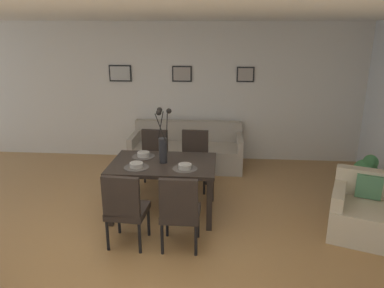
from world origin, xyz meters
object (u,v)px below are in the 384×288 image
dining_chair_near_right (153,156)px  armchair (366,212)px  potted_plant (365,173)px  bowl_near_right (143,154)px  centerpiece_vase (163,142)px  sofa (187,152)px  dining_table (163,169)px  dining_chair_near_left (125,207)px  dining_chair_far_left (180,209)px  dining_chair_far_right (194,157)px  framed_picture_center (182,74)px  framed_picture_left (120,73)px  bowl_near_left (136,165)px  bowl_far_left (185,166)px  framed_picture_right (245,74)px

dining_chair_near_right → armchair: size_ratio=0.90×
potted_plant → bowl_near_right: bearing=-170.0°
centerpiece_vase → sofa: bearing=85.9°
dining_table → sofa: 1.89m
dining_chair_near_left → bowl_near_right: size_ratio=5.41×
dining_chair_far_left → bowl_near_right: size_ratio=5.41×
dining_chair_far_right → framed_picture_center: size_ratio=2.48×
dining_chair_near_left → framed_picture_left: bearing=105.4°
dining_table → potted_plant: dining_table is taller
bowl_near_left → dining_chair_near_left: bearing=-89.0°
centerpiece_vase → armchair: centerpiece_vase is taller
potted_plant → dining_chair_near_right: bearing=178.3°
framed_picture_left → framed_picture_center: 1.18m
bowl_near_right → sofa: bearing=74.6°
bowl_near_right → bowl_far_left: (0.63, -0.43, 0.00)m
bowl_near_left → bowl_near_right: bearing=90.0°
framed_picture_left → potted_plant: 4.60m
bowl_near_right → framed_picture_right: (1.50, 2.12, 0.88)m
centerpiece_vase → bowl_near_left: bearing=-145.8°
framed_picture_right → dining_chair_far_left: bearing=-105.0°
bowl_far_left → framed_picture_center: size_ratio=0.46×
dining_chair_near_right → framed_picture_center: size_ratio=2.48×
dining_chair_far_left → bowl_near_right: (-0.64, 1.09, 0.27)m
dining_chair_near_left → bowl_far_left: bearing=46.5°
armchair → dining_chair_near_left: bearing=-169.5°
dining_chair_far_right → bowl_near_right: 1.00m
dining_chair_far_right → bowl_near_right: bearing=-133.6°
bowl_near_left → sofa: bowl_near_left is taller
sofa → potted_plant: bearing=-20.7°
dining_table → bowl_near_right: size_ratio=8.24×
framed_picture_right → bowl_near_right: bearing=-125.3°
sofa → framed_picture_center: framed_picture_center is taller
dining_chair_far_left → dining_table: bearing=110.3°
dining_chair_far_right → framed_picture_right: framed_picture_right is taller
armchair → dining_chair_far_right: bearing=150.8°
dining_table → bowl_near_left: size_ratio=8.24×
dining_chair_near_right → dining_chair_far_right: same height
sofa → armchair: (2.43, -2.18, 0.01)m
sofa → bowl_far_left: bearing=-85.0°
bowl_far_left → framed_picture_right: (0.87, 2.55, 0.88)m
dining_chair_near_right → bowl_far_left: 1.29m
dining_chair_near_left → armchair: bearing=10.5°
dining_chair_near_left → framed_picture_right: bearing=65.0°
dining_table → framed_picture_left: 2.80m
bowl_near_left → potted_plant: size_ratio=0.25×
dining_chair_near_left → dining_chair_near_right: size_ratio=1.00×
bowl_near_right → centerpiece_vase: bearing=-33.8°
bowl_near_right → potted_plant: bearing=10.0°
armchair → framed_picture_right: (-1.38, 2.67, 1.37)m
framed_picture_left → dining_chair_far_left: bearing=-64.8°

